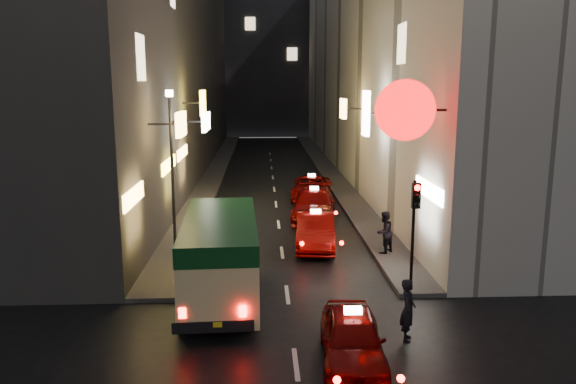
{
  "coord_description": "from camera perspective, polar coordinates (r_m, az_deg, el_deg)",
  "views": [
    {
      "loc": [
        -0.78,
        -8.4,
        6.65
      ],
      "look_at": [
        0.24,
        13.0,
        2.46
      ],
      "focal_mm": 35.0,
      "sensor_mm": 36.0,
      "label": 1
    }
  ],
  "objects": [
    {
      "name": "building_left",
      "position": [
        43.07,
        -12.74,
        13.94
      ],
      "size": [
        7.7,
        52.0,
        18.0
      ],
      "color": "#34322F",
      "rests_on": "ground"
    },
    {
      "name": "building_right",
      "position": [
        43.36,
        9.25,
        14.04
      ],
      "size": [
        8.25,
        52.0,
        18.0
      ],
      "color": "beige",
      "rests_on": "ground"
    },
    {
      "name": "building_far",
      "position": [
        74.53,
        -2.18,
        14.42
      ],
      "size": [
        30.0,
        10.0,
        22.0
      ],
      "primitive_type": "cube",
      "color": "#2F2F33",
      "rests_on": "ground"
    },
    {
      "name": "sidewalk_left",
      "position": [
        43.05,
        -7.31,
        2.2
      ],
      "size": [
        1.5,
        52.0,
        0.15
      ],
      "primitive_type": "cube",
      "color": "#464441",
      "rests_on": "ground"
    },
    {
      "name": "sidewalk_right",
      "position": [
        43.2,
        4.01,
        2.3
      ],
      "size": [
        1.5,
        52.0,
        0.15
      ],
      "primitive_type": "cube",
      "color": "#464441",
      "rests_on": "ground"
    },
    {
      "name": "minibus",
      "position": [
        17.26,
        -6.86,
        -5.79
      ],
      "size": [
        2.41,
        6.21,
        2.64
      ],
      "color": "beige",
      "rests_on": "ground"
    },
    {
      "name": "taxi_near",
      "position": [
        13.9,
        6.56,
        -14.18
      ],
      "size": [
        2.23,
        4.74,
        1.64
      ],
      "color": "#690503",
      "rests_on": "ground"
    },
    {
      "name": "taxi_second",
      "position": [
        22.95,
        2.82,
        -3.63
      ],
      "size": [
        2.61,
        5.38,
        1.82
      ],
      "color": "#690503",
      "rests_on": "ground"
    },
    {
      "name": "taxi_third",
      "position": [
        27.63,
        2.67,
        -1.04
      ],
      "size": [
        2.9,
        5.63,
        1.88
      ],
      "color": "#690503",
      "rests_on": "ground"
    },
    {
      "name": "taxi_far",
      "position": [
        32.44,
        2.42,
        0.62
      ],
      "size": [
        2.59,
        5.03,
        1.7
      ],
      "color": "#690503",
      "rests_on": "ground"
    },
    {
      "name": "pedestrian_crossing",
      "position": [
        15.19,
        12.1,
        -11.24
      ],
      "size": [
        0.53,
        0.7,
        1.89
      ],
      "primitive_type": "imported",
      "rotation": [
        0.0,
        0.0,
        1.34
      ],
      "color": "black",
      "rests_on": "ground"
    },
    {
      "name": "pedestrian_sidewalk",
      "position": [
        21.96,
        9.76,
        -3.77
      ],
      "size": [
        0.82,
        0.79,
        1.87
      ],
      "primitive_type": "imported",
      "rotation": [
        0.0,
        0.0,
        3.86
      ],
      "color": "black",
      "rests_on": "sidewalk_right"
    },
    {
      "name": "traffic_light",
      "position": [
        17.98,
        12.78,
        -1.94
      ],
      "size": [
        0.26,
        0.43,
        3.5
      ],
      "color": "black",
      "rests_on": "sidewalk_right"
    },
    {
      "name": "lamp_post",
      "position": [
        21.87,
        -11.71,
        3.16
      ],
      "size": [
        0.28,
        0.28,
        6.22
      ],
      "color": "black",
      "rests_on": "sidewalk_left"
    }
  ]
}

